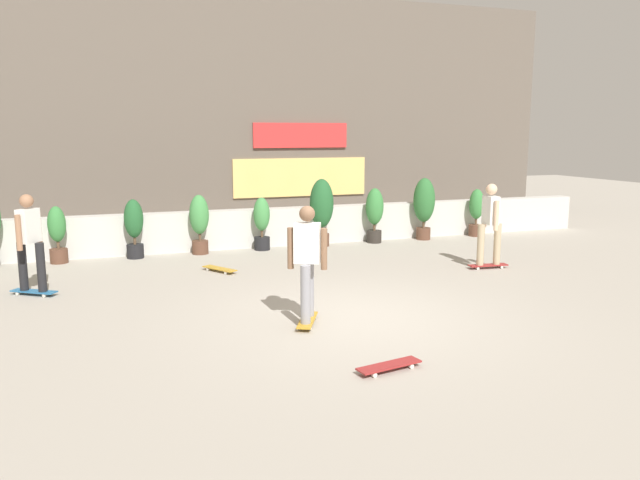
{
  "coord_description": "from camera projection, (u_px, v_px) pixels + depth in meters",
  "views": [
    {
      "loc": [
        -3.43,
        -8.13,
        2.69
      ],
      "look_at": [
        0.0,
        1.5,
        0.9
      ],
      "focal_mm": 34.63,
      "sensor_mm": 36.0,
      "label": 1
    }
  ],
  "objects": [
    {
      "name": "skater_far_left",
      "position": [
        30.0,
        240.0,
        10.15
      ],
      "size": [
        0.77,
        0.62,
        1.7
      ],
      "color": "#266699",
      "rests_on": "ground"
    },
    {
      "name": "skateboard_near_camera",
      "position": [
        220.0,
        269.0,
        12.03
      ],
      "size": [
        0.59,
        0.79,
        0.08
      ],
      "color": "#BF8C26",
      "rests_on": "ground"
    },
    {
      "name": "potted_plant_1",
      "position": [
        57.0,
        233.0,
        12.75
      ],
      "size": [
        0.36,
        0.36,
        1.19
      ],
      "color": "brown",
      "rests_on": "ground"
    },
    {
      "name": "skater_by_wall_left",
      "position": [
        490.0,
        222.0,
        12.19
      ],
      "size": [
        0.82,
        0.56,
        1.7
      ],
      "color": "maroon",
      "rests_on": "ground"
    },
    {
      "name": "ground_plane",
      "position": [
        354.0,
        316.0,
        9.14
      ],
      "size": [
        48.0,
        48.0,
        0.0
      ],
      "primitive_type": "plane",
      "color": "#A8A093"
    },
    {
      "name": "planter_wall",
      "position": [
        257.0,
        228.0,
        14.63
      ],
      "size": [
        18.0,
        0.4,
        0.9
      ],
      "primitive_type": "cube",
      "color": "beige",
      "rests_on": "ground"
    },
    {
      "name": "potted_plant_3",
      "position": [
        199.0,
        221.0,
        13.69
      ],
      "size": [
        0.43,
        0.43,
        1.33
      ],
      "color": "brown",
      "rests_on": "ground"
    },
    {
      "name": "potted_plant_5",
      "position": [
        322.0,
        207.0,
        14.61
      ],
      "size": [
        0.57,
        0.57,
        1.61
      ],
      "color": "brown",
      "rests_on": "ground"
    },
    {
      "name": "skater_by_wall_right",
      "position": [
        307.0,
        260.0,
        8.58
      ],
      "size": [
        0.54,
        0.8,
        1.7
      ],
      "color": "#BF8C26",
      "rests_on": "ground"
    },
    {
      "name": "skateboard_aside",
      "position": [
        389.0,
        365.0,
        7.04
      ],
      "size": [
        0.82,
        0.35,
        0.08
      ],
      "color": "maroon",
      "rests_on": "ground"
    },
    {
      "name": "building_backdrop",
      "position": [
        222.0,
        113.0,
        17.86
      ],
      "size": [
        20.0,
        2.08,
        6.5
      ],
      "color": "#60564C",
      "rests_on": "ground"
    },
    {
      "name": "potted_plant_8",
      "position": [
        476.0,
        211.0,
        16.08
      ],
      "size": [
        0.38,
        0.38,
        1.23
      ],
      "color": "brown",
      "rests_on": "ground"
    },
    {
      "name": "potted_plant_4",
      "position": [
        262.0,
        222.0,
        14.18
      ],
      "size": [
        0.38,
        0.38,
        1.22
      ],
      "color": "black",
      "rests_on": "ground"
    },
    {
      "name": "potted_plant_7",
      "position": [
        424.0,
        204.0,
        15.53
      ],
      "size": [
        0.54,
        0.54,
        1.56
      ],
      "color": "brown",
      "rests_on": "ground"
    },
    {
      "name": "potted_plant_6",
      "position": [
        375.0,
        212.0,
        15.1
      ],
      "size": [
        0.44,
        0.44,
        1.34
      ],
      "color": "#2D2823",
      "rests_on": "ground"
    },
    {
      "name": "potted_plant_2",
      "position": [
        134.0,
        226.0,
        13.24
      ],
      "size": [
        0.4,
        0.4,
        1.28
      ],
      "color": "black",
      "rests_on": "ground"
    }
  ]
}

